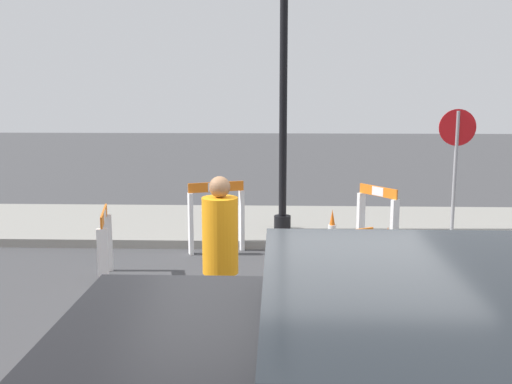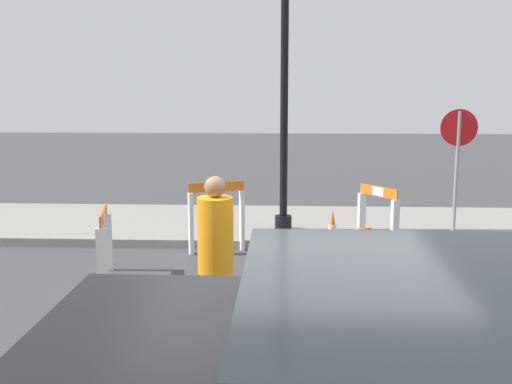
{
  "view_description": "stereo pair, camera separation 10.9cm",
  "coord_description": "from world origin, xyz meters",
  "views": [
    {
      "loc": [
        -0.13,
        -4.71,
        2.52
      ],
      "look_at": [
        -0.44,
        4.11,
        1.0
      ],
      "focal_mm": 42.0,
      "sensor_mm": 36.0,
      "label": 1
    },
    {
      "loc": [
        -0.02,
        -4.7,
        2.52
      ],
      "look_at": [
        -0.44,
        4.11,
        1.0
      ],
      "focal_mm": 42.0,
      "sensor_mm": 36.0,
      "label": 2
    }
  ],
  "objects": [
    {
      "name": "barricade_0",
      "position": [
        -1.06,
        4.35,
        0.6
      ],
      "size": [
        0.87,
        0.43,
        1.11
      ],
      "rotation": [
        0.0,
        0.0,
        3.49
      ],
      "color": "white",
      "rests_on": "ground_plane"
    },
    {
      "name": "stop_sign",
      "position": [
        2.81,
        5.18,
        1.53
      ],
      "size": [
        0.6,
        0.06,
        2.06
      ],
      "rotation": [
        0.0,
        0.0,
        3.12
      ],
      "color": "gray",
      "rests_on": "sidewalk_slab"
    },
    {
      "name": "traffic_cone_2",
      "position": [
        0.16,
        1.21,
        0.35
      ],
      "size": [
        0.3,
        0.3,
        0.72
      ],
      "color": "black",
      "rests_on": "ground_plane"
    },
    {
      "name": "barricade_1",
      "position": [
        -2.4,
        2.9,
        0.52
      ],
      "size": [
        0.32,
        0.93,
        0.95
      ],
      "rotation": [
        0.0,
        0.0,
        4.92
      ],
      "color": "white",
      "rests_on": "ground_plane"
    },
    {
      "name": "barricade_3",
      "position": [
        1.42,
        4.35,
        0.56
      ],
      "size": [
        0.56,
        0.7,
        1.06
      ],
      "rotation": [
        0.0,
        0.0,
        8.48
      ],
      "color": "white",
      "rests_on": "ground_plane"
    },
    {
      "name": "traffic_cone_0",
      "position": [
        0.73,
        4.4,
        0.33
      ],
      "size": [
        0.3,
        0.3,
        0.68
      ],
      "color": "black",
      "rests_on": "ground_plane"
    },
    {
      "name": "person_worker",
      "position": [
        -0.64,
        0.6,
        0.94
      ],
      "size": [
        0.35,
        0.35,
        1.75
      ],
      "rotation": [
        0.0,
        0.0,
        1.5
      ],
      "color": "#33333D",
      "rests_on": "ground_plane"
    },
    {
      "name": "sidewalk_slab",
      "position": [
        0.0,
        5.98,
        0.07
      ],
      "size": [
        18.0,
        2.95,
        0.14
      ],
      "color": "gray",
      "rests_on": "ground_plane"
    },
    {
      "name": "barricade_2",
      "position": [
        0.62,
        1.82,
        0.52
      ],
      "size": [
        0.76,
        0.5,
        0.96
      ],
      "rotation": [
        0.0,
        0.0,
        6.78
      ],
      "color": "white",
      "rests_on": "ground_plane"
    },
    {
      "name": "traffic_cone_1",
      "position": [
        1.38,
        3.25,
        0.33
      ],
      "size": [
        0.3,
        0.3,
        0.68
      ],
      "color": "black",
      "rests_on": "ground_plane"
    }
  ]
}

